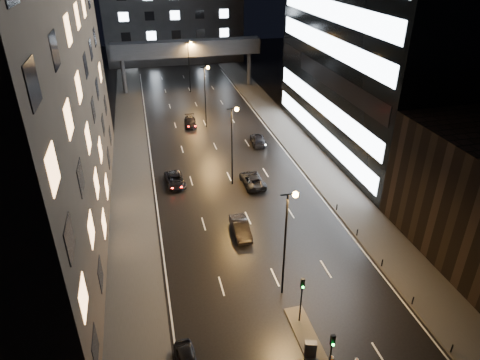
{
  "coord_description": "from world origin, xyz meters",
  "views": [
    {
      "loc": [
        -10.09,
        -18.43,
        26.68
      ],
      "look_at": [
        -0.5,
        21.68,
        4.0
      ],
      "focal_mm": 32.0,
      "sensor_mm": 36.0,
      "label": 1
    }
  ],
  "objects_px": {
    "car_away_d": "(190,122)",
    "car_toward_b": "(258,140)",
    "car_toward_a": "(252,180)",
    "utility_cabinet": "(310,349)",
    "car_away_c": "(175,180)",
    "car_away_b": "(241,228)"
  },
  "relations": [
    {
      "from": "car_away_d",
      "to": "car_toward_a",
      "type": "relative_size",
      "value": 0.9
    },
    {
      "from": "car_away_d",
      "to": "car_away_b",
      "type": "bearing_deg",
      "value": -83.57
    },
    {
      "from": "car_toward_a",
      "to": "car_toward_b",
      "type": "xyz_separation_m",
      "value": [
        4.07,
        12.09,
        -0.01
      ]
    },
    {
      "from": "car_away_b",
      "to": "car_away_c",
      "type": "bearing_deg",
      "value": 115.28
    },
    {
      "from": "car_toward_b",
      "to": "car_toward_a",
      "type": "bearing_deg",
      "value": 78.85
    },
    {
      "from": "car_away_b",
      "to": "car_toward_a",
      "type": "xyz_separation_m",
      "value": [
        3.92,
        9.93,
        -0.04
      ]
    },
    {
      "from": "car_away_b",
      "to": "car_away_c",
      "type": "distance_m",
      "value": 13.45
    },
    {
      "from": "car_away_d",
      "to": "car_toward_b",
      "type": "height_order",
      "value": "car_toward_b"
    },
    {
      "from": "car_away_c",
      "to": "utility_cabinet",
      "type": "relative_size",
      "value": 3.66
    },
    {
      "from": "car_away_b",
      "to": "car_toward_b",
      "type": "relative_size",
      "value": 0.94
    },
    {
      "from": "car_away_d",
      "to": "car_away_c",
      "type": "bearing_deg",
      "value": -98.42
    },
    {
      "from": "car_away_b",
      "to": "car_away_d",
      "type": "bearing_deg",
      "value": 92.65
    },
    {
      "from": "car_away_b",
      "to": "utility_cabinet",
      "type": "xyz_separation_m",
      "value": [
        1.4,
        -16.06,
        0.04
      ]
    },
    {
      "from": "car_away_d",
      "to": "car_toward_b",
      "type": "bearing_deg",
      "value": -43.03
    },
    {
      "from": "car_away_c",
      "to": "car_toward_b",
      "type": "relative_size",
      "value": 0.97
    },
    {
      "from": "car_away_c",
      "to": "car_away_d",
      "type": "relative_size",
      "value": 1.01
    },
    {
      "from": "car_toward_a",
      "to": "car_toward_b",
      "type": "relative_size",
      "value": 1.06
    },
    {
      "from": "car_away_d",
      "to": "car_toward_a",
      "type": "bearing_deg",
      "value": -72.72
    },
    {
      "from": "car_away_d",
      "to": "utility_cabinet",
      "type": "bearing_deg",
      "value": -82.53
    },
    {
      "from": "car_away_c",
      "to": "car_toward_b",
      "type": "distance_m",
      "value": 16.73
    },
    {
      "from": "car_toward_b",
      "to": "utility_cabinet",
      "type": "bearing_deg",
      "value": 87.63
    },
    {
      "from": "car_toward_b",
      "to": "car_away_d",
      "type": "bearing_deg",
      "value": -40.15
    }
  ]
}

